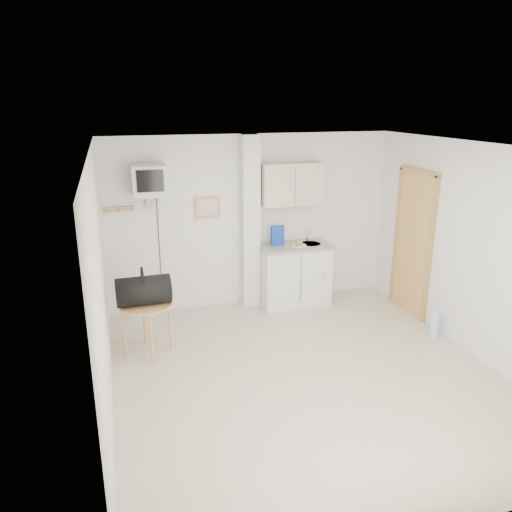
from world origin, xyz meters
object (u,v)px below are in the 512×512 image
object	(u,v)px
crt_television	(149,181)
duffel_bag	(143,290)
round_table	(146,310)
water_bottle	(434,324)

from	to	relation	value
crt_television	duffel_bag	size ratio (longest dim) A/B	3.38
crt_television	round_table	bearing A→B (deg)	-101.15
crt_television	water_bottle	world-z (taller)	crt_television
crt_television	water_bottle	size ratio (longest dim) A/B	5.90
round_table	duffel_bag	world-z (taller)	duffel_bag
crt_television	duffel_bag	xyz separation A→B (m)	(-0.22, -1.04, -1.11)
crt_television	water_bottle	distance (m)	4.15
crt_television	round_table	world-z (taller)	crt_television
crt_television	water_bottle	bearing A→B (deg)	-24.87
round_table	duffel_bag	bearing A→B (deg)	-127.25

